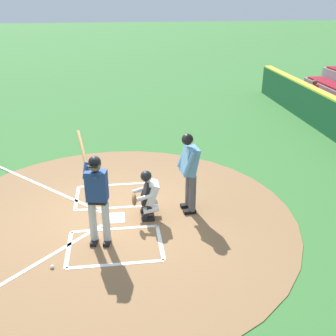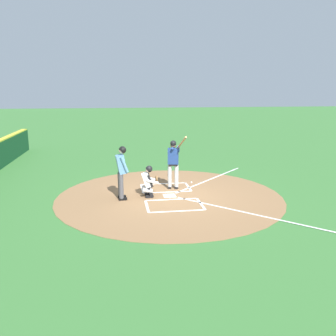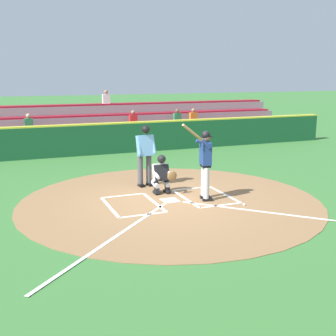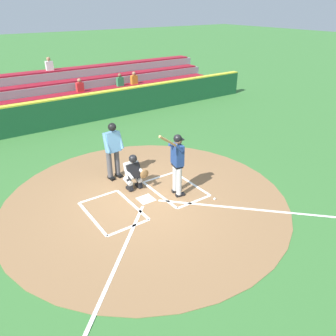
% 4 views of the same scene
% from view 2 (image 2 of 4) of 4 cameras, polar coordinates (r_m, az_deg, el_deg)
% --- Properties ---
extents(ground_plane, '(120.00, 120.00, 0.00)m').
position_cam_2_polar(ground_plane, '(12.61, 0.24, -4.57)').
color(ground_plane, '#387033').
extents(dirt_circle, '(8.00, 8.00, 0.01)m').
position_cam_2_polar(dirt_circle, '(12.60, 0.24, -4.55)').
color(dirt_circle, olive).
rests_on(dirt_circle, ground).
extents(home_plate_and_chalk, '(7.93, 4.91, 0.01)m').
position_cam_2_polar(home_plate_and_chalk, '(12.76, 4.16, -4.33)').
color(home_plate_and_chalk, white).
rests_on(home_plate_and_chalk, dirt_circle).
extents(batter, '(1.03, 0.58, 2.13)m').
position_cam_2_polar(batter, '(13.23, 0.89, 1.17)').
color(batter, '#BCBCBC').
rests_on(batter, ground).
extents(catcher, '(0.59, 0.60, 1.13)m').
position_cam_2_polar(catcher, '(12.41, -3.15, -2.05)').
color(catcher, black).
rests_on(catcher, ground).
extents(plate_umpire, '(0.61, 0.45, 1.86)m').
position_cam_2_polar(plate_umpire, '(12.08, -7.58, -0.17)').
color(plate_umpire, '#4C4C51').
rests_on(plate_umpire, ground).
extents(baseball, '(0.07, 0.07, 0.07)m').
position_cam_2_polar(baseball, '(14.31, 3.81, -2.34)').
color(baseball, white).
rests_on(baseball, ground).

